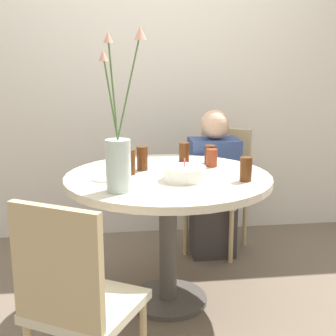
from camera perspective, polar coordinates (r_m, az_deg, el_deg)
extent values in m
plane|color=#6B5B4C|center=(2.86, 0.00, -15.93)|extent=(16.00, 16.00, 0.00)
cube|color=silver|center=(3.67, -2.45, 11.78)|extent=(8.00, 0.05, 2.60)
cylinder|color=beige|center=(2.58, 0.00, -1.30)|extent=(1.14, 1.14, 0.04)
cylinder|color=#4C4742|center=(2.70, 0.00, -8.89)|extent=(0.10, 0.10, 0.70)
cylinder|color=#4C4742|center=(2.85, 0.00, -15.66)|extent=(0.46, 0.46, 0.03)
cube|color=beige|center=(3.42, 5.95, -3.52)|extent=(0.55, 0.55, 0.04)
cube|color=tan|center=(3.53, 7.01, 1.15)|extent=(0.34, 0.23, 0.46)
cylinder|color=tan|center=(3.40, 2.18, -7.42)|extent=(0.03, 0.03, 0.39)
cylinder|color=tan|center=(3.29, 7.70, -8.25)|extent=(0.03, 0.03, 0.39)
cylinder|color=tan|center=(3.69, 4.23, -5.71)|extent=(0.03, 0.03, 0.39)
cylinder|color=tan|center=(3.60, 9.33, -6.40)|extent=(0.03, 0.03, 0.39)
cube|color=beige|center=(2.02, -9.86, -16.23)|extent=(0.55, 0.55, 0.04)
cube|color=tan|center=(1.77, -13.45, -11.68)|extent=(0.35, 0.23, 0.46)
cylinder|color=tan|center=(2.33, -10.95, -18.05)|extent=(0.03, 0.03, 0.39)
cylinder|color=white|center=(2.46, 2.03, -0.67)|extent=(0.23, 0.23, 0.07)
cylinder|color=#E54C4C|center=(2.45, 2.04, 0.66)|extent=(0.01, 0.01, 0.04)
cylinder|color=#B2C6C1|center=(2.25, -6.08, 0.29)|extent=(0.12, 0.12, 0.25)
cylinder|color=#4C7538|center=(2.19, -7.00, 8.39)|extent=(0.06, 0.03, 0.39)
cone|color=#E0997F|center=(2.17, -7.89, 13.43)|extent=(0.04, 0.04, 0.05)
cylinder|color=#4C7538|center=(2.14, -6.71, 9.30)|extent=(0.04, 0.12, 0.46)
cone|color=#E0997F|center=(2.08, -7.33, 15.54)|extent=(0.04, 0.04, 0.05)
cylinder|color=#4C7538|center=(2.22, -4.80, 9.83)|extent=(0.12, 0.05, 0.49)
cone|color=#E0997F|center=(2.25, -3.41, 16.13)|extent=(0.06, 0.06, 0.06)
cylinder|color=white|center=(2.50, -7.44, -1.27)|extent=(0.16, 0.16, 0.01)
cylinder|color=#51280F|center=(2.58, -4.71, 0.74)|extent=(0.07, 0.07, 0.14)
cylinder|color=#51280F|center=(2.90, 1.98, 1.95)|extent=(0.06, 0.06, 0.12)
cylinder|color=#51280F|center=(2.47, 9.47, -0.14)|extent=(0.06, 0.06, 0.13)
cylinder|color=maroon|center=(2.78, 5.36, 1.24)|extent=(0.07, 0.07, 0.11)
cylinder|color=#51280F|center=(2.86, 5.14, 1.65)|extent=(0.07, 0.07, 0.11)
cylinder|color=#51280F|center=(2.68, -3.16, 1.18)|extent=(0.06, 0.06, 0.14)
cube|color=#383333|center=(3.41, 5.42, -7.02)|extent=(0.31, 0.24, 0.43)
cube|color=#33477F|center=(3.29, 5.58, -0.06)|extent=(0.34, 0.24, 0.42)
sphere|color=#D1A889|center=(3.23, 5.71, 5.30)|extent=(0.20, 0.20, 0.20)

